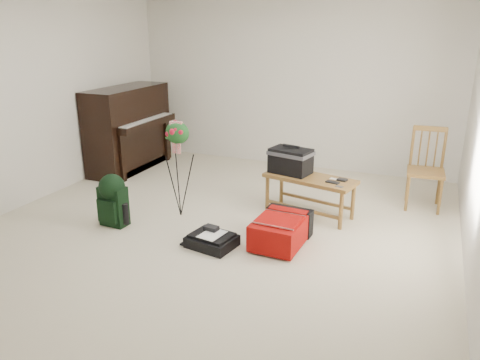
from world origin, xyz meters
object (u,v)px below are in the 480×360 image
at_px(red_suitcase, 282,228).
at_px(black_duffel, 212,240).
at_px(flower_stand, 179,170).
at_px(piano, 129,130).
at_px(green_backpack, 113,198).
at_px(dining_chair, 426,170).
at_px(bench, 295,167).

relative_size(red_suitcase, black_duffel, 1.39).
relative_size(red_suitcase, flower_stand, 0.61).
bearing_deg(black_duffel, flower_stand, 149.31).
relative_size(piano, green_backpack, 2.53).
distance_m(black_duffel, green_backpack, 1.27).
distance_m(dining_chair, green_backpack, 3.70).
bearing_deg(black_duffel, dining_chair, 55.49).
distance_m(black_duffel, flower_stand, 1.03).
height_order(bench, red_suitcase, bench).
relative_size(piano, dining_chair, 1.53).
bearing_deg(bench, flower_stand, -141.22).
relative_size(dining_chair, flower_stand, 0.85).
bearing_deg(dining_chair, bench, -153.72).
height_order(piano, bench, piano).
bearing_deg(piano, green_backpack, -59.88).
bearing_deg(flower_stand, piano, 129.55).
bearing_deg(green_backpack, dining_chair, 34.88).
relative_size(red_suitcase, green_backpack, 1.20).
xyz_separation_m(bench, green_backpack, (-1.75, -1.12, -0.24)).
relative_size(green_backpack, flower_stand, 0.51).
distance_m(piano, black_duffel, 3.09).
relative_size(black_duffel, green_backpack, 0.86).
bearing_deg(bench, red_suitcase, -69.39).
height_order(dining_chair, black_duffel, dining_chair).
height_order(dining_chair, red_suitcase, dining_chair).
height_order(piano, dining_chair, piano).
distance_m(red_suitcase, black_duffel, 0.73).
height_order(red_suitcase, black_duffel, red_suitcase).
height_order(green_backpack, flower_stand, flower_stand).
bearing_deg(piano, bench, -15.06).
xyz_separation_m(black_duffel, green_backpack, (-1.24, 0.06, 0.26)).
bearing_deg(black_duffel, red_suitcase, 40.02).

